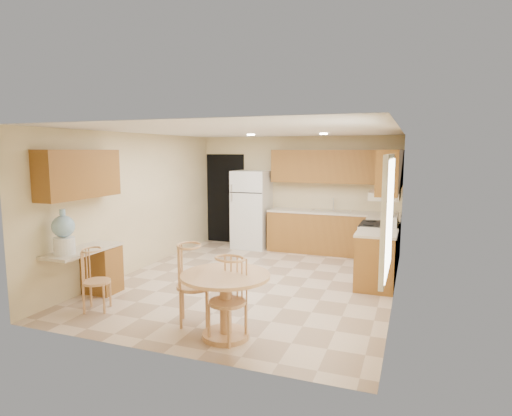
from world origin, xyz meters
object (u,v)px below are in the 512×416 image
at_px(dining_table, 226,296).
at_px(chair_desk, 92,275).
at_px(stove, 378,248).
at_px(chair_table_a, 190,278).
at_px(refrigerator, 252,209).
at_px(water_crock, 64,234).
at_px(chair_table_b, 224,294).

bearing_deg(dining_table, chair_desk, 177.41).
relative_size(stove, chair_table_a, 1.08).
bearing_deg(refrigerator, chair_table_a, -78.76).
distance_m(chair_table_a, water_crock, 1.97).
bearing_deg(stove, chair_table_a, -122.34).
relative_size(chair_table_a, chair_table_b, 1.05).
relative_size(stove, water_crock, 1.74).
distance_m(dining_table, chair_table_a, 0.58).
bearing_deg(chair_table_a, dining_table, 48.87).
height_order(refrigerator, dining_table, refrigerator).
xyz_separation_m(stove, chair_table_b, (-1.40, -3.47, 0.12)).
distance_m(chair_table_a, chair_desk, 1.48).
bearing_deg(water_crock, chair_table_b, -5.65).
xyz_separation_m(refrigerator, chair_desk, (-0.60, -4.45, -0.35)).
distance_m(chair_table_b, water_crock, 2.58).
height_order(chair_table_a, water_crock, water_crock).
bearing_deg(water_crock, refrigerator, 76.70).
xyz_separation_m(chair_table_a, chair_table_b, (0.60, -0.31, -0.03)).
xyz_separation_m(refrigerator, chair_table_a, (0.87, -4.39, -0.25)).
distance_m(chair_table_b, chair_desk, 2.09).
relative_size(dining_table, water_crock, 1.66).
distance_m(refrigerator, chair_table_b, 4.93).
height_order(chair_table_b, water_crock, water_crock).
relative_size(refrigerator, stove, 1.60).
relative_size(dining_table, chair_table_b, 1.08).
height_order(refrigerator, chair_table_a, refrigerator).
bearing_deg(chair_table_a, chair_desk, -113.18).
bearing_deg(chair_desk, chair_table_b, 61.00).
xyz_separation_m(chair_table_a, chair_desk, (-1.47, -0.06, -0.10)).
xyz_separation_m(refrigerator, water_crock, (-1.05, -4.44, 0.18)).
distance_m(dining_table, chair_table_b, 0.18).
bearing_deg(stove, water_crock, -140.61).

